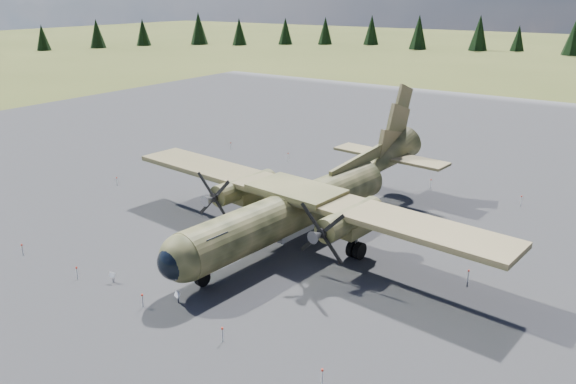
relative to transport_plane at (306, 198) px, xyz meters
The scene contains 7 objects.
ground 5.26m from the transport_plane, behind, with size 500.00×500.00×0.00m, color brown.
apron 11.07m from the transport_plane, 113.91° to the left, with size 120.00×120.00×0.04m, color slate.
transport_plane is the anchor object (origin of this frame).
info_placard_left 14.40m from the transport_plane, 115.57° to the right, with size 0.46×0.26×0.68m.
info_placard_right 12.59m from the transport_plane, 94.58° to the right, with size 0.52×0.35×0.75m.
barrier_fence 5.40m from the transport_plane, behind, with size 33.12×29.62×0.85m.
treeline 12.95m from the transport_plane, 139.06° to the left, with size 335.55×325.76×10.94m.
Camera 1 is at (24.78, -32.10, 17.06)m, focal length 35.00 mm.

